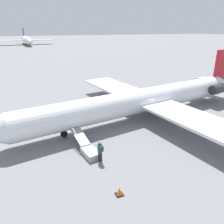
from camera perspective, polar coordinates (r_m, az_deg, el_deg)
ground_plane at (r=25.29m, az=6.98°, el=-1.55°), size 600.00×600.00×0.00m
airplane_main at (r=25.19m, az=8.98°, el=3.27°), size 33.85×26.09×6.94m
airplane_far_right at (r=149.02m, az=-21.46°, el=17.16°), size 30.99×41.34×9.95m
boarding_stairs at (r=18.22m, az=-6.16°, el=-9.72°), size 1.62×4.12×1.72m
passenger at (r=16.89m, az=-3.13°, el=-9.84°), size 0.37×0.56×1.74m
traffic_cone_near_stairs at (r=14.34m, az=1.93°, el=-20.05°), size 0.48×0.48×0.53m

